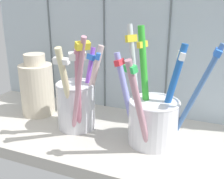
% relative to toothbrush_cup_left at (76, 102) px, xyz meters
% --- Properties ---
extents(counter_slab, '(0.64, 0.22, 0.02)m').
position_rel_toothbrush_cup_left_xyz_m(counter_slab, '(0.07, 0.01, -0.06)').
color(counter_slab, '#BCB7AD').
rests_on(counter_slab, ground).
extents(tile_wall_back, '(0.64, 0.02, 0.45)m').
position_rel_toothbrush_cup_left_xyz_m(tile_wall_back, '(0.07, 0.13, 0.15)').
color(tile_wall_back, '#B2C1CC').
rests_on(tile_wall_back, ground).
extents(toothbrush_cup_left, '(0.10, 0.11, 0.18)m').
position_rel_toothbrush_cup_left_xyz_m(toothbrush_cup_left, '(0.00, 0.00, 0.00)').
color(toothbrush_cup_left, silver).
rests_on(toothbrush_cup_left, counter_slab).
extents(toothbrush_cup_right, '(0.16, 0.11, 0.18)m').
position_rel_toothbrush_cup_left_xyz_m(toothbrush_cup_right, '(0.14, 0.00, -0.00)').
color(toothbrush_cup_right, white).
rests_on(toothbrush_cup_right, counter_slab).
extents(ceramic_vase, '(0.06, 0.06, 0.12)m').
position_rel_toothbrush_cup_left_xyz_m(ceramic_vase, '(-0.10, 0.03, 0.00)').
color(ceramic_vase, beige).
rests_on(ceramic_vase, counter_slab).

